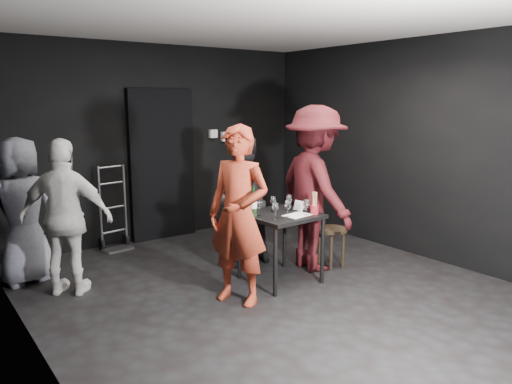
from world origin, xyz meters
TOP-DOWN VIEW (x-y plane):
  - floor at (0.00, 0.00)m, footprint 4.50×5.00m
  - ceiling at (0.00, 0.00)m, footprint 4.50×5.00m
  - wall_back at (0.00, 2.50)m, footprint 4.50×0.04m
  - wall_left at (-2.25, 0.00)m, footprint 0.04×5.00m
  - wall_right at (2.25, 0.00)m, footprint 0.04×5.00m
  - doorway at (0.00, 2.44)m, footprint 0.95×0.10m
  - wallbox_upper at (0.85, 2.45)m, footprint 0.12×0.06m
  - wallbox_lower at (1.05, 2.45)m, footprint 0.10×0.06m
  - hand_truck at (-0.77, 2.30)m, footprint 0.37×0.32m
  - tasting_table at (0.26, 0.09)m, footprint 0.72×0.72m
  - stool at (1.04, 0.10)m, footprint 0.36×0.36m
  - server_red at (-0.42, -0.11)m, footprint 0.74×0.86m
  - woman_black at (0.22, 0.80)m, footprint 0.82×0.49m
  - man_maroon at (0.84, 0.19)m, footprint 0.95×1.63m
  - bystander_cream at (-1.70, 1.06)m, footprint 1.06×0.97m
  - bystander_grey at (-2.00, 1.65)m, footprint 0.90×0.65m
  - tasting_mat at (0.35, -0.07)m, footprint 0.32×0.24m
  - wine_glass_a at (0.07, -0.06)m, footprint 0.09×0.09m
  - wine_glass_b at (0.02, 0.16)m, footprint 0.07×0.07m
  - wine_glass_c at (0.26, 0.23)m, footprint 0.08×0.08m
  - wine_glass_d at (0.21, -0.08)m, footprint 0.09×0.09m
  - wine_glass_e at (0.43, -0.12)m, footprint 0.08×0.08m
  - wine_glass_f at (0.43, 0.17)m, footprint 0.08×0.08m
  - wine_bottle at (-0.05, 0.16)m, footprint 0.08×0.08m
  - breadstick_cup at (0.54, -0.13)m, footprint 0.08×0.08m
  - reserved_card at (0.51, 0.09)m, footprint 0.10×0.15m

SIDE VIEW (x-z plane):
  - floor at x=0.00m, z-range -0.01..0.01m
  - hand_truck at x=-0.77m, z-range -0.35..0.76m
  - stool at x=1.04m, z-range 0.14..0.61m
  - tasting_table at x=0.26m, z-range 0.28..1.03m
  - tasting_mat at x=0.35m, z-range 0.75..0.75m
  - reserved_card at x=0.51m, z-range 0.75..0.86m
  - woman_black at x=0.22m, z-range 0.00..1.61m
  - bystander_grey at x=-2.00m, z-range 0.00..1.65m
  - bystander_cream at x=-1.70m, z-range 0.00..1.67m
  - wine_glass_b at x=0.02m, z-range 0.75..0.93m
  - wine_glass_c at x=0.26m, z-range 0.75..0.93m
  - wine_glass_e at x=0.43m, z-range 0.75..0.93m
  - wine_glass_f at x=0.43m, z-range 0.75..0.93m
  - wine_glass_a at x=0.07m, z-range 0.75..0.93m
  - wine_glass_d at x=0.21m, z-range 0.75..0.94m
  - breadstick_cup at x=0.54m, z-range 0.74..1.00m
  - wine_bottle at x=-0.05m, z-range 0.71..1.03m
  - server_red at x=-0.42m, z-range 0.00..1.99m
  - doorway at x=0.00m, z-range 0.00..2.10m
  - man_maroon at x=0.84m, z-range 0.00..2.38m
  - wall_back at x=0.00m, z-range 0.00..2.70m
  - wall_left at x=-2.25m, z-range 0.00..2.70m
  - wall_right at x=2.25m, z-range 0.00..2.70m
  - wallbox_lower at x=1.05m, z-range 1.33..1.47m
  - wallbox_upper at x=0.85m, z-range 1.39..1.51m
  - ceiling at x=0.00m, z-range 2.69..2.71m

